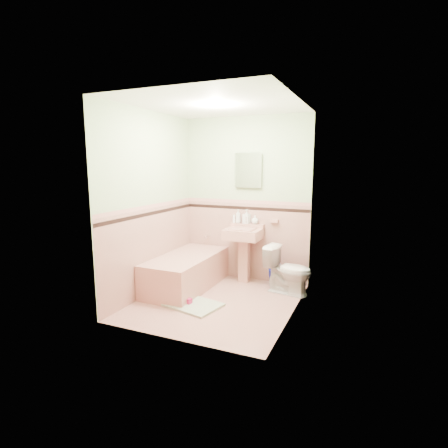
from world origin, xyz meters
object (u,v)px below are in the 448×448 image
at_px(bathtub, 187,272).
at_px(toilet, 288,270).
at_px(medicine_cabinet, 249,170).
at_px(bucket, 276,276).
at_px(sink, 243,256).
at_px(soap_bottle_mid, 247,217).
at_px(soap_bottle_right, 255,220).
at_px(shoe, 186,300).
at_px(soap_bottle_left, 238,216).

height_order(bathtub, toilet, toilet).
xyz_separation_m(bathtub, medicine_cabinet, (0.68, 0.74, 1.47)).
xyz_separation_m(medicine_cabinet, bucket, (0.48, -0.06, -1.59)).
distance_m(sink, soap_bottle_mid, 0.61).
distance_m(medicine_cabinet, bucket, 1.66).
height_order(sink, toilet, sink).
bearing_deg(soap_bottle_mid, soap_bottle_right, 0.00).
relative_size(soap_bottle_mid, shoe, 1.34).
bearing_deg(medicine_cabinet, soap_bottle_mid, -111.51).
distance_m(soap_bottle_mid, shoe, 1.64).
distance_m(medicine_cabinet, soap_bottle_mid, 0.71).
xyz_separation_m(medicine_cabinet, soap_bottle_left, (-0.15, -0.03, -0.71)).
distance_m(soap_bottle_left, soap_bottle_mid, 0.14).
bearing_deg(soap_bottle_mid, medicine_cabinet, 68.49).
xyz_separation_m(soap_bottle_right, toilet, (0.62, -0.35, -0.63)).
bearing_deg(sink, bucket, 17.15).
height_order(medicine_cabinet, toilet, medicine_cabinet).
distance_m(bathtub, soap_bottle_left, 1.17).
xyz_separation_m(soap_bottle_left, toilet, (0.89, -0.35, -0.66)).
xyz_separation_m(bathtub, soap_bottle_mid, (0.67, 0.71, 0.77)).
bearing_deg(soap_bottle_right, bathtub, -138.50).
relative_size(soap_bottle_left, bucket, 0.94).
height_order(bathtub, soap_bottle_right, soap_bottle_right).
height_order(sink, soap_bottle_right, soap_bottle_right).
bearing_deg(bucket, sink, -162.85).
bearing_deg(soap_bottle_mid, bathtub, -133.26).
height_order(bathtub, medicine_cabinet, medicine_cabinet).
bearing_deg(sink, soap_bottle_right, 55.75).
height_order(bucket, shoe, bucket).
bearing_deg(soap_bottle_mid, toilet, -24.75).
relative_size(bathtub, soap_bottle_mid, 6.99).
relative_size(bathtub, medicine_cabinet, 3.07).
bearing_deg(medicine_cabinet, soap_bottle_left, -168.70).
bearing_deg(soap_bottle_left, medicine_cabinet, 11.30).
distance_m(sink, shoe, 1.23).
bearing_deg(soap_bottle_mid, bucket, -3.79).
height_order(sink, bucket, sink).
relative_size(sink, shoe, 5.20).
bearing_deg(bathtub, soap_bottle_mid, 46.74).
xyz_separation_m(soap_bottle_left, soap_bottle_right, (0.27, 0.00, -0.04)).
bearing_deg(soap_bottle_left, soap_bottle_mid, 0.00).
height_order(medicine_cabinet, shoe, medicine_cabinet).
relative_size(soap_bottle_right, shoe, 0.84).
bearing_deg(soap_bottle_right, bucket, -5.22).
relative_size(medicine_cabinet, bucket, 2.18).
bearing_deg(toilet, medicine_cabinet, 72.11).
distance_m(medicine_cabinet, soap_bottle_right, 0.75).
distance_m(soap_bottle_right, bucket, 0.92).
bearing_deg(shoe, soap_bottle_right, 76.54).
bearing_deg(soap_bottle_left, sink, -50.16).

